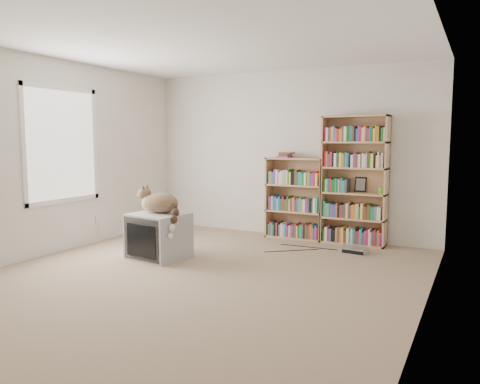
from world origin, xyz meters
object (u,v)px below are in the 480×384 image
at_px(crt_tv, 159,236).
at_px(cat, 162,206).
at_px(bookcase_tall, 355,184).
at_px(bookcase_short, 296,202).
at_px(dvd_player, 354,250).

bearing_deg(crt_tv, cat, 38.55).
height_order(cat, bookcase_tall, bookcase_tall).
distance_m(bookcase_tall, bookcase_short, 0.92).
xyz_separation_m(crt_tv, cat, (0.04, 0.02, 0.37)).
height_order(bookcase_tall, dvd_player, bookcase_tall).
relative_size(crt_tv, bookcase_tall, 0.40).
bearing_deg(dvd_player, crt_tv, -140.96).
xyz_separation_m(cat, bookcase_tall, (1.91, 1.89, 0.20)).
height_order(bookcase_tall, bookcase_short, bookcase_tall).
xyz_separation_m(crt_tv, bookcase_short, (1.08, 1.91, 0.27)).
relative_size(cat, bookcase_short, 0.60).
relative_size(bookcase_tall, dvd_player, 5.35).
bearing_deg(dvd_player, cat, -140.93).
relative_size(cat, bookcase_tall, 0.40).
xyz_separation_m(bookcase_short, dvd_player, (1.02, -0.56, -0.51)).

